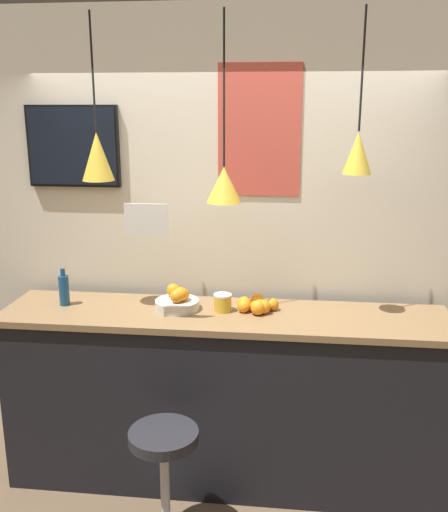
# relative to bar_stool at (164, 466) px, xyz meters

# --- Properties ---
(back_wall) EXTENTS (8.00, 0.06, 2.90)m
(back_wall) POSITION_rel_bar_stool_xyz_m (0.25, 0.99, 0.99)
(back_wall) COLOR beige
(back_wall) RESTS_ON ground_plane
(service_counter) EXTENTS (2.67, 0.58, 1.11)m
(service_counter) POSITION_rel_bar_stool_xyz_m (0.25, 0.59, 0.10)
(service_counter) COLOR black
(service_counter) RESTS_ON ground_plane
(bar_stool) EXTENTS (0.39, 0.39, 0.67)m
(bar_stool) POSITION_rel_bar_stool_xyz_m (0.00, 0.00, 0.00)
(bar_stool) COLOR #B7B7BC
(bar_stool) RESTS_ON ground_plane
(fruit_bowl) EXTENTS (0.27, 0.27, 0.15)m
(fruit_bowl) POSITION_rel_bar_stool_xyz_m (-0.04, 0.62, 0.71)
(fruit_bowl) COLOR beige
(fruit_bowl) RESTS_ON service_counter
(orange_pile) EXTENTS (0.25, 0.24, 0.09)m
(orange_pile) POSITION_rel_bar_stool_xyz_m (0.44, 0.63, 0.69)
(orange_pile) COLOR orange
(orange_pile) RESTS_ON service_counter
(juice_bottle) EXTENTS (0.06, 0.06, 0.23)m
(juice_bottle) POSITION_rel_bar_stool_xyz_m (-0.74, 0.62, 0.75)
(juice_bottle) COLOR navy
(juice_bottle) RESTS_ON service_counter
(spread_jar) EXTENTS (0.11, 0.11, 0.11)m
(spread_jar) POSITION_rel_bar_stool_xyz_m (0.24, 0.62, 0.71)
(spread_jar) COLOR gold
(spread_jar) RESTS_ON service_counter
(pendant_lamp_left) EXTENTS (0.18, 0.18, 0.91)m
(pendant_lamp_left) POSITION_rel_bar_stool_xyz_m (-0.47, 0.59, 1.57)
(pendant_lamp_left) COLOR black
(pendant_lamp_middle) EXTENTS (0.20, 0.20, 1.03)m
(pendant_lamp_middle) POSITION_rel_bar_stool_xyz_m (0.25, 0.59, 1.42)
(pendant_lamp_middle) COLOR black
(pendant_lamp_right) EXTENTS (0.16, 0.16, 0.86)m
(pendant_lamp_right) POSITION_rel_bar_stool_xyz_m (0.97, 0.59, 1.60)
(pendant_lamp_right) COLOR black
(mounted_tv) EXTENTS (0.59, 0.04, 0.51)m
(mounted_tv) POSITION_rel_bar_stool_xyz_m (-0.75, 0.94, 1.60)
(mounted_tv) COLOR black
(hanging_menu_board) EXTENTS (0.24, 0.01, 0.17)m
(hanging_menu_board) POSITION_rel_bar_stool_xyz_m (-0.15, 0.38, 1.25)
(hanging_menu_board) COLOR white
(wall_poster) EXTENTS (0.50, 0.01, 0.79)m
(wall_poster) POSITION_rel_bar_stool_xyz_m (0.42, 0.95, 1.70)
(wall_poster) COLOR #C64C3D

